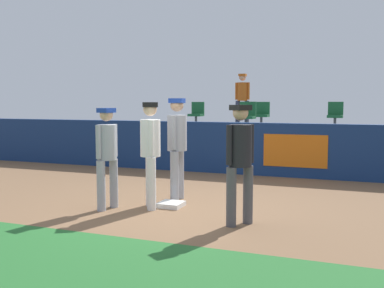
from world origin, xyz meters
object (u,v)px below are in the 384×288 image
at_px(seat_front_center, 247,115).
at_px(player_coach_visitor, 107,151).
at_px(player_fielder_home, 151,147).
at_px(first_base, 171,204).
at_px(seat_back_right, 335,114).
at_px(seat_back_left, 197,113).
at_px(player_umpire, 240,156).
at_px(seat_back_center, 262,113).
at_px(player_runner_visitor, 177,142).
at_px(spectator_hooded, 242,96).

bearing_deg(seat_front_center, player_coach_visitor, -98.69).
bearing_deg(player_fielder_home, first_base, 90.33).
bearing_deg(seat_back_right, player_fielder_home, -109.09).
xyz_separation_m(seat_back_left, seat_back_right, (4.46, 0.00, 0.00)).
height_order(player_umpire, seat_front_center, seat_front_center).
relative_size(player_fielder_home, seat_back_right, 2.14).
distance_m(seat_back_left, seat_back_center, 2.23).
xyz_separation_m(player_runner_visitor, seat_front_center, (0.07, 4.82, 0.37)).
bearing_deg(seat_back_center, seat_back_left, -180.00).
bearing_deg(seat_back_left, player_runner_visitor, -72.32).
relative_size(seat_back_center, seat_front_center, 1.00).
height_order(player_coach_visitor, spectator_hooded, spectator_hooded).
relative_size(player_coach_visitor, seat_back_right, 2.02).
xyz_separation_m(seat_front_center, spectator_hooded, (-0.79, 2.50, 0.56)).
xyz_separation_m(player_umpire, seat_front_center, (-1.43, 6.02, 0.44)).
bearing_deg(player_fielder_home, seat_back_center, 146.91).
height_order(first_base, player_coach_visitor, player_coach_visitor).
xyz_separation_m(player_runner_visitor, spectator_hooded, (-0.72, 7.32, 0.94)).
bearing_deg(player_coach_visitor, seat_back_right, 169.19).
height_order(player_coach_visitor, player_umpire, player_umpire).
relative_size(player_coach_visitor, spectator_hooded, 0.95).
relative_size(first_base, seat_back_left, 0.48).
distance_m(player_fielder_home, seat_back_center, 7.34).
bearing_deg(seat_back_left, spectator_hooded, 26.54).
xyz_separation_m(player_runner_visitor, player_umpire, (1.50, -1.20, -0.06)).
distance_m(seat_front_center, spectator_hooded, 2.68).
bearing_deg(first_base, player_runner_visitor, 101.41).
bearing_deg(player_umpire, seat_back_right, -150.56).
relative_size(first_base, player_fielder_home, 0.22).
bearing_deg(seat_back_left, player_umpire, -65.19).
distance_m(first_base, player_coach_visitor, 1.43).
relative_size(player_coach_visitor, player_umpire, 0.97).
xyz_separation_m(player_coach_visitor, seat_back_left, (-1.29, 7.67, 0.47)).
bearing_deg(seat_back_center, player_umpire, -79.93).
distance_m(player_runner_visitor, player_coach_visitor, 1.34).
relative_size(player_umpire, seat_back_left, 2.09).
relative_size(seat_back_left, seat_front_center, 1.00).
height_order(seat_back_center, seat_back_right, same).
height_order(player_umpire, spectator_hooded, spectator_hooded).
bearing_deg(first_base, player_coach_visitor, -150.31).
bearing_deg(seat_back_left, seat_back_center, 0.00).
bearing_deg(player_fielder_home, player_coach_visitor, -91.68).
xyz_separation_m(seat_back_left, spectator_hooded, (1.39, 0.70, 0.56)).
height_order(player_umpire, seat_back_center, seat_back_center).
bearing_deg(first_base, seat_back_right, 72.58).
relative_size(seat_back_center, seat_back_right, 1.00).
bearing_deg(seat_back_center, spectator_hooded, 140.11).
relative_size(player_fielder_home, seat_back_center, 2.14).
height_order(player_runner_visitor, seat_back_right, player_runner_visitor).
bearing_deg(first_base, spectator_hooded, 95.99).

